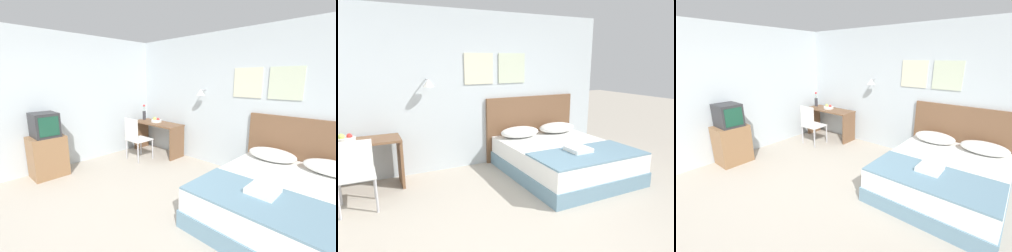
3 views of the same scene
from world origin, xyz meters
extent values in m
plane|color=#B2A899|center=(0.00, 0.00, 0.00)|extent=(24.00, 24.00, 0.00)
cube|color=silver|center=(0.00, 2.78, 1.32)|extent=(5.66, 0.06, 2.65)
cube|color=beige|center=(0.35, 2.74, 1.70)|extent=(0.52, 0.02, 0.52)
cube|color=beige|center=(0.98, 2.74, 1.70)|extent=(0.52, 0.02, 0.52)
cylinder|color=#B2B2B7|center=(-0.55, 2.67, 1.55)|extent=(0.02, 0.16, 0.02)
cone|color=white|center=(-0.55, 2.58, 1.50)|extent=(0.17, 0.17, 0.12)
cube|color=silver|center=(-2.46, -0.13, 1.32)|extent=(0.06, 5.75, 2.65)
cube|color=#66899E|center=(1.38, 1.67, 0.11)|extent=(1.70, 2.03, 0.22)
cube|color=white|center=(1.38, 1.67, 0.36)|extent=(1.67, 1.99, 0.28)
cube|color=brown|center=(1.38, 2.72, 0.59)|extent=(1.82, 0.06, 1.18)
ellipsoid|color=white|center=(0.98, 2.41, 0.59)|extent=(0.72, 0.44, 0.18)
ellipsoid|color=white|center=(1.78, 2.41, 0.59)|extent=(0.72, 0.44, 0.18)
cube|color=#66899E|center=(1.38, 1.08, 0.51)|extent=(1.65, 0.81, 0.02)
cube|color=white|center=(1.31, 1.23, 0.56)|extent=(0.31, 0.33, 0.06)
cube|color=brown|center=(-1.68, 2.44, 0.73)|extent=(1.28, 0.49, 0.03)
cube|color=brown|center=(-2.30, 2.44, 0.35)|extent=(0.04, 0.45, 0.71)
cube|color=brown|center=(-1.06, 2.44, 0.35)|extent=(0.04, 0.45, 0.71)
cube|color=white|center=(-1.66, 1.85, 0.45)|extent=(0.45, 0.45, 0.02)
cube|color=white|center=(-1.66, 1.64, 0.70)|extent=(0.41, 0.03, 0.48)
cylinder|color=#B7B7BC|center=(-1.86, 2.06, 0.22)|extent=(0.03, 0.03, 0.44)
cylinder|color=#B7B7BC|center=(-1.45, 2.06, 0.22)|extent=(0.03, 0.03, 0.44)
cylinder|color=#B7B7BC|center=(-1.86, 1.65, 0.22)|extent=(0.03, 0.03, 0.44)
cylinder|color=#B7B7BC|center=(-1.45, 1.65, 0.22)|extent=(0.03, 0.03, 0.44)
cylinder|color=silver|center=(-1.75, 2.46, 0.77)|extent=(0.25, 0.25, 0.05)
sphere|color=red|center=(-1.70, 2.47, 0.81)|extent=(0.08, 0.08, 0.08)
sphere|color=#B2C156|center=(-1.80, 2.45, 0.82)|extent=(0.09, 0.09, 0.09)
cylinder|color=#333338|center=(-2.22, 2.48, 0.85)|extent=(0.08, 0.08, 0.22)
cylinder|color=#3D7538|center=(-2.22, 2.48, 1.03)|extent=(0.01, 0.01, 0.14)
sphere|color=#DB3838|center=(-2.22, 2.48, 1.10)|extent=(0.06, 0.06, 0.06)
cube|color=#8E6642|center=(-2.17, 0.12, 0.37)|extent=(0.49, 0.58, 0.75)
cube|color=#2D2D30|center=(-2.17, 0.12, 0.96)|extent=(0.47, 0.40, 0.43)
cube|color=#194733|center=(-1.93, 0.12, 0.96)|extent=(0.01, 0.32, 0.34)
camera|label=1|loc=(2.15, -1.16, 1.77)|focal=24.00mm
camera|label=2|loc=(-1.54, -2.09, 1.85)|focal=32.00mm
camera|label=3|loc=(2.16, -1.68, 2.02)|focal=24.00mm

